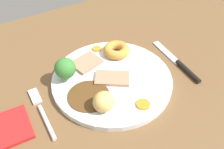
{
  "coord_description": "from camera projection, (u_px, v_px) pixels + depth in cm",
  "views": [
    {
      "loc": [
        -20.7,
        -35.26,
        46.95
      ],
      "look_at": [
        1.42,
        1.89,
        6.0
      ],
      "focal_mm": 40.58,
      "sensor_mm": 36.0,
      "label": 1
    }
  ],
  "objects": [
    {
      "name": "dining_table",
      "position": [
        111.0,
        94.0,
        0.61
      ],
      "size": [
        120.0,
        84.0,
        3.6
      ],
      "primitive_type": "cube",
      "color": "brown",
      "rests_on": "ground"
    },
    {
      "name": "dinner_plate",
      "position": [
        112.0,
        80.0,
        0.61
      ],
      "size": [
        28.67,
        28.67,
        1.4
      ],
      "primitive_type": "cylinder",
      "color": "white",
      "rests_on": "dining_table"
    },
    {
      "name": "gravy_pool",
      "position": [
        89.0,
        96.0,
        0.56
      ],
      "size": [
        9.37,
        9.37,
        0.3
      ],
      "primitive_type": "cylinder",
      "color": "#563819",
      "rests_on": "dinner_plate"
    },
    {
      "name": "meat_slice_main",
      "position": [
        112.0,
        78.0,
        0.6
      ],
      "size": [
        9.28,
        8.41,
        0.8
      ],
      "primitive_type": "cube",
      "rotation": [
        0.0,
        0.0,
        2.55
      ],
      "color": "tan",
      "rests_on": "dinner_plate"
    },
    {
      "name": "meat_slice_under",
      "position": [
        87.0,
        63.0,
        0.64
      ],
      "size": [
        8.05,
        7.02,
        0.8
      ],
      "primitive_type": "cube",
      "rotation": [
        0.0,
        0.0,
        0.25
      ],
      "color": "tan",
      "rests_on": "dinner_plate"
    },
    {
      "name": "yorkshire_pudding",
      "position": [
        117.0,
        50.0,
        0.66
      ],
      "size": [
        6.95,
        6.95,
        2.35
      ],
      "primitive_type": "torus",
      "color": "#C68938",
      "rests_on": "dinner_plate"
    },
    {
      "name": "roast_potato_left",
      "position": [
        104.0,
        102.0,
        0.52
      ],
      "size": [
        6.49,
        6.42,
        4.21
      ],
      "primitive_type": "ellipsoid",
      "rotation": [
        0.0,
        0.0,
        0.63
      ],
      "color": "#D8B260",
      "rests_on": "dinner_plate"
    },
    {
      "name": "carrot_coin_front",
      "position": [
        97.0,
        49.0,
        0.68
      ],
      "size": [
        2.39,
        2.39,
        0.49
      ],
      "primitive_type": "cylinder",
      "color": "orange",
      "rests_on": "dinner_plate"
    },
    {
      "name": "carrot_coin_back",
      "position": [
        143.0,
        104.0,
        0.54
      ],
      "size": [
        3.01,
        3.01,
        0.46
      ],
      "primitive_type": "cylinder",
      "color": "orange",
      "rests_on": "dinner_plate"
    },
    {
      "name": "broccoli_floret",
      "position": [
        65.0,
        68.0,
        0.58
      ],
      "size": [
        4.96,
        4.96,
        5.77
      ],
      "color": "#8CB766",
      "rests_on": "dinner_plate"
    },
    {
      "name": "fork",
      "position": [
        42.0,
        111.0,
        0.54
      ],
      "size": [
        2.1,
        15.28,
        0.9
      ],
      "rotation": [
        0.0,
        0.0,
        1.55
      ],
      "color": "silver",
      "rests_on": "dining_table"
    },
    {
      "name": "knife",
      "position": [
        179.0,
        64.0,
        0.65
      ],
      "size": [
        2.62,
        18.55,
        1.2
      ],
      "rotation": [
        0.0,
        0.0,
        1.51
      ],
      "color": "black",
      "rests_on": "dining_table"
    },
    {
      "name": "folded_napkin",
      "position": [
        2.0,
        131.0,
        0.51
      ],
      "size": [
        11.41,
        9.5,
        0.8
      ],
      "primitive_type": "cube",
      "rotation": [
        0.0,
        0.0,
        -0.05
      ],
      "color": "red",
      "rests_on": "dining_table"
    }
  ]
}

